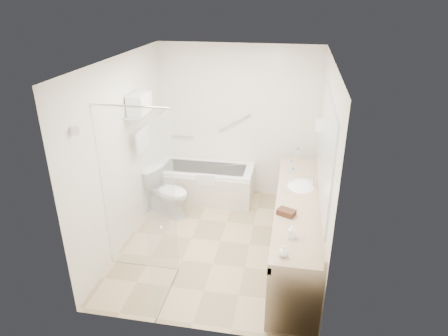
% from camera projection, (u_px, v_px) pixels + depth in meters
% --- Properties ---
extents(floor, '(3.20, 3.20, 0.00)m').
position_uv_depth(floor, '(220.00, 241.00, 5.61)').
color(floor, tan).
rests_on(floor, ground).
extents(ceiling, '(2.60, 3.20, 0.10)m').
position_uv_depth(ceiling, '(219.00, 60.00, 4.59)').
color(ceiling, white).
rests_on(ceiling, wall_back).
extents(wall_back, '(2.60, 0.10, 2.50)m').
position_uv_depth(wall_back, '(238.00, 122.00, 6.53)').
color(wall_back, silver).
rests_on(wall_back, ground).
extents(wall_front, '(2.60, 0.10, 2.50)m').
position_uv_depth(wall_front, '(187.00, 227.00, 3.67)').
color(wall_front, silver).
rests_on(wall_front, ground).
extents(wall_left, '(0.10, 3.20, 2.50)m').
position_uv_depth(wall_left, '(124.00, 153.00, 5.31)').
color(wall_left, silver).
rests_on(wall_left, ground).
extents(wall_right, '(0.10, 3.20, 2.50)m').
position_uv_depth(wall_right, '(324.00, 167.00, 4.89)').
color(wall_right, silver).
rests_on(wall_right, ground).
extents(bathtub, '(1.60, 0.73, 0.59)m').
position_uv_depth(bathtub, '(205.00, 182.00, 6.69)').
color(bathtub, white).
rests_on(bathtub, floor).
extents(grab_bar_short, '(0.40, 0.03, 0.03)m').
position_uv_depth(grab_bar_short, '(182.00, 137.00, 6.78)').
color(grab_bar_short, silver).
rests_on(grab_bar_short, wall_back).
extents(grab_bar_long, '(0.53, 0.03, 0.33)m').
position_uv_depth(grab_bar_long, '(235.00, 123.00, 6.51)').
color(grab_bar_long, silver).
rests_on(grab_bar_long, wall_back).
extents(shower_enclosure, '(0.96, 0.91, 2.11)m').
position_uv_depth(shower_enclosure, '(149.00, 203.00, 4.45)').
color(shower_enclosure, silver).
rests_on(shower_enclosure, floor).
extents(towel_shelf, '(0.24, 0.55, 0.81)m').
position_uv_depth(towel_shelf, '(140.00, 109.00, 5.40)').
color(towel_shelf, silver).
rests_on(towel_shelf, wall_left).
extents(vanity_counter, '(0.55, 2.70, 0.95)m').
position_uv_depth(vanity_counter, '(297.00, 214.00, 5.05)').
color(vanity_counter, tan).
rests_on(vanity_counter, floor).
extents(sink, '(0.40, 0.52, 0.14)m').
position_uv_depth(sink, '(301.00, 188.00, 5.33)').
color(sink, white).
rests_on(sink, vanity_counter).
extents(faucet, '(0.03, 0.03, 0.14)m').
position_uv_depth(faucet, '(313.00, 181.00, 5.26)').
color(faucet, silver).
rests_on(faucet, vanity_counter).
extents(mirror, '(0.02, 2.00, 1.20)m').
position_uv_depth(mirror, '(326.00, 149.00, 4.63)').
color(mirror, '#B1B6BE').
rests_on(mirror, wall_right).
extents(hairdryer_unit, '(0.08, 0.10, 0.18)m').
position_uv_depth(hairdryer_unit, '(318.00, 125.00, 5.75)').
color(hairdryer_unit, white).
rests_on(hairdryer_unit, wall_right).
extents(toilet, '(0.85, 0.65, 0.73)m').
position_uv_depth(toilet, '(167.00, 193.00, 6.17)').
color(toilet, white).
rests_on(toilet, floor).
extents(amenity_basket, '(0.24, 0.20, 0.07)m').
position_uv_depth(amenity_basket, '(286.00, 212.00, 4.62)').
color(amenity_basket, '#4C2A1B').
rests_on(amenity_basket, vanity_counter).
extents(soap_bottle_a, '(0.07, 0.15, 0.07)m').
position_uv_depth(soap_bottle_a, '(292.00, 235.00, 4.19)').
color(soap_bottle_a, white).
rests_on(soap_bottle_a, vanity_counter).
extents(soap_bottle_b, '(0.09, 0.12, 0.09)m').
position_uv_depth(soap_bottle_b, '(283.00, 252.00, 3.90)').
color(soap_bottle_b, white).
rests_on(soap_bottle_b, vanity_counter).
extents(water_bottle_left, '(0.06, 0.06, 0.20)m').
position_uv_depth(water_bottle_left, '(291.00, 167.00, 5.64)').
color(water_bottle_left, silver).
rests_on(water_bottle_left, vanity_counter).
extents(water_bottle_mid, '(0.06, 0.06, 0.21)m').
position_uv_depth(water_bottle_mid, '(293.00, 176.00, 5.38)').
color(water_bottle_mid, silver).
rests_on(water_bottle_mid, vanity_counter).
extents(water_bottle_right, '(0.07, 0.07, 0.21)m').
position_uv_depth(water_bottle_right, '(297.00, 155.00, 6.05)').
color(water_bottle_right, silver).
rests_on(water_bottle_right, vanity_counter).
extents(drinking_glass_near, '(0.09, 0.09, 0.10)m').
position_uv_depth(drinking_glass_near, '(291.00, 180.00, 5.35)').
color(drinking_glass_near, silver).
rests_on(drinking_glass_near, vanity_counter).
extents(drinking_glass_far, '(0.08, 0.08, 0.08)m').
position_uv_depth(drinking_glass_far, '(284.00, 190.00, 5.12)').
color(drinking_glass_far, silver).
rests_on(drinking_glass_far, vanity_counter).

